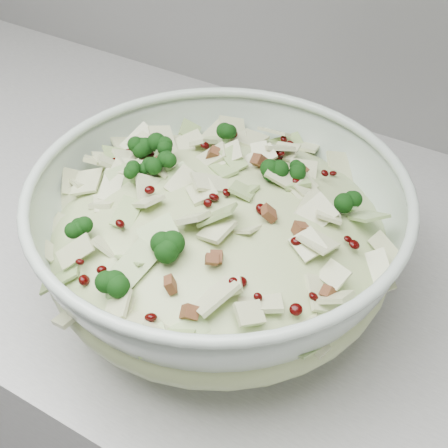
% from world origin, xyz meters
% --- Properties ---
extents(counter, '(3.60, 0.60, 0.90)m').
position_xyz_m(counter, '(0.00, 1.70, 0.45)').
color(counter, '#B6B7B2').
rests_on(counter, floor).
extents(mixing_bowl, '(0.43, 0.43, 0.14)m').
position_xyz_m(mixing_bowl, '(0.29, 1.60, 0.97)').
color(mixing_bowl, silver).
rests_on(mixing_bowl, counter).
extents(salad, '(0.34, 0.34, 0.14)m').
position_xyz_m(salad, '(0.29, 1.60, 1.00)').
color(salad, '#B8C687').
rests_on(salad, mixing_bowl).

